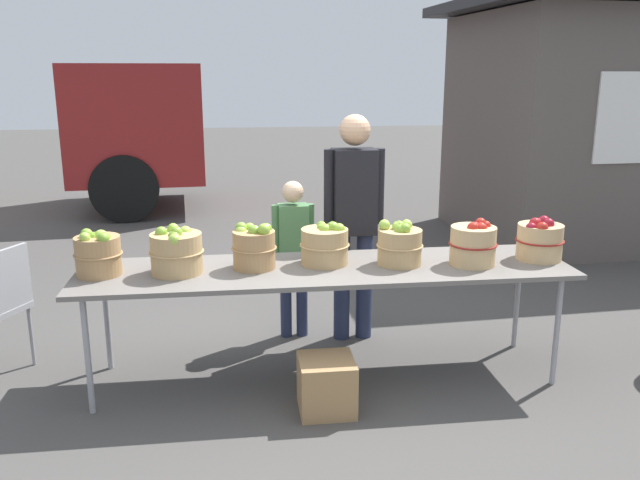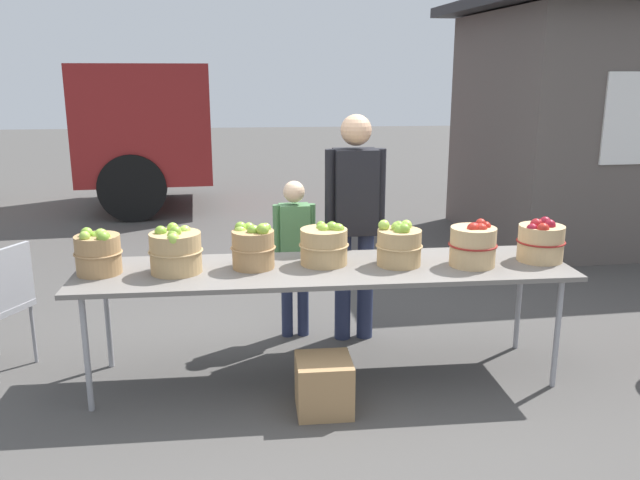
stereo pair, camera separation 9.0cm
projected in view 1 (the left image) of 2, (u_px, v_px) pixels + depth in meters
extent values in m
plane|color=#474442|center=(326.00, 376.00, 4.33)|extent=(40.00, 40.00, 0.00)
cube|color=slate|center=(326.00, 269.00, 4.15)|extent=(3.10, 0.76, 0.03)
cylinder|color=#99999E|center=(88.00, 356.00, 3.78)|extent=(0.04, 0.04, 0.72)
cylinder|color=#99999E|center=(557.00, 331.00, 4.14)|extent=(0.04, 0.04, 0.72)
cylinder|color=#99999E|center=(107.00, 318.00, 4.35)|extent=(0.04, 0.04, 0.72)
cylinder|color=#99999E|center=(517.00, 300.00, 4.71)|extent=(0.04, 0.04, 0.72)
cylinder|color=#A87F51|center=(98.00, 256.00, 3.96)|extent=(0.27, 0.27, 0.24)
torus|color=#A87F51|center=(98.00, 254.00, 3.96)|extent=(0.29, 0.29, 0.01)
sphere|color=#9EC647|center=(101.00, 236.00, 3.94)|extent=(0.08, 0.08, 0.08)
sphere|color=#7AA833|center=(87.00, 234.00, 3.92)|extent=(0.07, 0.07, 0.07)
sphere|color=#7AA833|center=(97.00, 237.00, 3.95)|extent=(0.07, 0.07, 0.07)
sphere|color=#9EC647|center=(97.00, 238.00, 3.94)|extent=(0.07, 0.07, 0.07)
sphere|color=#7AA833|center=(103.00, 239.00, 3.85)|extent=(0.07, 0.07, 0.07)
sphere|color=#9EC647|center=(85.00, 238.00, 3.85)|extent=(0.06, 0.06, 0.06)
sphere|color=#7AA833|center=(105.00, 238.00, 3.89)|extent=(0.07, 0.07, 0.07)
cylinder|color=tan|center=(177.00, 253.00, 4.00)|extent=(0.31, 0.31, 0.25)
torus|color=tan|center=(176.00, 251.00, 3.99)|extent=(0.33, 0.33, 0.01)
sphere|color=#7AA833|center=(176.00, 232.00, 3.93)|extent=(0.07, 0.07, 0.07)
sphere|color=#7AA833|center=(161.00, 232.00, 3.96)|extent=(0.07, 0.07, 0.07)
sphere|color=#8CB738|center=(173.00, 229.00, 4.04)|extent=(0.07, 0.07, 0.07)
sphere|color=#9EC647|center=(185.00, 232.00, 4.04)|extent=(0.08, 0.08, 0.08)
sphere|color=#9EC647|center=(175.00, 235.00, 3.96)|extent=(0.07, 0.07, 0.07)
sphere|color=#7AA833|center=(174.00, 237.00, 3.92)|extent=(0.08, 0.08, 0.08)
sphere|color=#9EC647|center=(174.00, 240.00, 3.85)|extent=(0.07, 0.07, 0.07)
cylinder|color=#A87F51|center=(254.00, 250.00, 4.10)|extent=(0.26, 0.26, 0.24)
torus|color=#A87F51|center=(254.00, 248.00, 4.10)|extent=(0.28, 0.28, 0.01)
sphere|color=#8CB738|center=(250.00, 228.00, 4.14)|extent=(0.07, 0.07, 0.07)
sphere|color=#9EC647|center=(241.00, 232.00, 4.09)|extent=(0.07, 0.07, 0.07)
sphere|color=#8CB738|center=(264.00, 230.00, 4.01)|extent=(0.08, 0.08, 0.08)
sphere|color=#7AA833|center=(241.00, 228.00, 4.10)|extent=(0.07, 0.07, 0.07)
sphere|color=#9EC647|center=(241.00, 231.00, 4.11)|extent=(0.08, 0.08, 0.08)
sphere|color=#7AA833|center=(266.00, 229.00, 4.12)|extent=(0.07, 0.07, 0.07)
sphere|color=#7AA833|center=(254.00, 231.00, 4.04)|extent=(0.08, 0.08, 0.08)
cylinder|color=tan|center=(325.00, 246.00, 4.19)|extent=(0.30, 0.30, 0.23)
torus|color=tan|center=(325.00, 245.00, 4.19)|extent=(0.32, 0.32, 0.01)
sphere|color=#7AA833|center=(321.00, 226.00, 4.27)|extent=(0.07, 0.07, 0.07)
sphere|color=#7AA833|center=(322.00, 229.00, 4.19)|extent=(0.07, 0.07, 0.07)
sphere|color=#7AA833|center=(333.00, 228.00, 4.16)|extent=(0.08, 0.08, 0.08)
sphere|color=#8CB738|center=(339.00, 229.00, 4.15)|extent=(0.08, 0.08, 0.08)
sphere|color=#8CB738|center=(325.00, 230.00, 4.15)|extent=(0.07, 0.07, 0.07)
sphere|color=#9EC647|center=(328.00, 229.00, 4.16)|extent=(0.07, 0.07, 0.07)
cylinder|color=tan|center=(400.00, 247.00, 4.18)|extent=(0.28, 0.28, 0.23)
torus|color=tan|center=(400.00, 245.00, 4.18)|extent=(0.30, 0.30, 0.01)
sphere|color=#9EC647|center=(398.00, 227.00, 4.16)|extent=(0.08, 0.08, 0.08)
sphere|color=#9EC647|center=(407.00, 225.00, 4.22)|extent=(0.07, 0.07, 0.07)
sphere|color=#8CB738|center=(401.00, 228.00, 4.20)|extent=(0.08, 0.08, 0.08)
sphere|color=#7AA833|center=(401.00, 231.00, 4.11)|extent=(0.08, 0.08, 0.08)
sphere|color=#7AA833|center=(405.00, 229.00, 4.09)|extent=(0.07, 0.07, 0.07)
sphere|color=#9EC647|center=(384.00, 225.00, 4.16)|extent=(0.07, 0.07, 0.07)
sphere|color=#7AA833|center=(399.00, 226.00, 4.16)|extent=(0.07, 0.07, 0.07)
cylinder|color=tan|center=(473.00, 246.00, 4.17)|extent=(0.29, 0.29, 0.25)
torus|color=maroon|center=(473.00, 244.00, 4.17)|extent=(0.31, 0.31, 0.01)
sphere|color=maroon|center=(475.00, 228.00, 4.14)|extent=(0.08, 0.08, 0.08)
sphere|color=#B22319|center=(481.00, 229.00, 4.12)|extent=(0.08, 0.08, 0.08)
sphere|color=#B22319|center=(473.00, 228.00, 4.11)|extent=(0.07, 0.07, 0.07)
sphere|color=#B22319|center=(481.00, 223.00, 4.16)|extent=(0.07, 0.07, 0.07)
sphere|color=#B22319|center=(486.00, 226.00, 4.16)|extent=(0.07, 0.07, 0.07)
cylinder|color=tan|center=(539.00, 242.00, 4.30)|extent=(0.29, 0.29, 0.23)
torus|color=maroon|center=(540.00, 240.00, 4.29)|extent=(0.31, 0.31, 0.01)
sphere|color=#B22319|center=(542.00, 228.00, 4.17)|extent=(0.08, 0.08, 0.08)
sphere|color=maroon|center=(535.00, 224.00, 4.28)|extent=(0.08, 0.08, 0.08)
sphere|color=maroon|center=(549.00, 224.00, 4.24)|extent=(0.07, 0.07, 0.07)
sphere|color=maroon|center=(539.00, 223.00, 4.29)|extent=(0.07, 0.07, 0.07)
sphere|color=maroon|center=(544.00, 221.00, 4.28)|extent=(0.08, 0.08, 0.08)
sphere|color=maroon|center=(531.00, 228.00, 4.20)|extent=(0.07, 0.07, 0.07)
cylinder|color=#262D4C|center=(364.00, 285.00, 4.88)|extent=(0.12, 0.12, 0.81)
cylinder|color=#262D4C|center=(342.00, 286.00, 4.86)|extent=(0.12, 0.12, 0.81)
cube|color=black|center=(354.00, 192.00, 4.69)|extent=(0.31, 0.23, 0.61)
sphere|color=tan|center=(355.00, 130.00, 4.58)|extent=(0.22, 0.22, 0.22)
cylinder|color=black|center=(378.00, 186.00, 4.71)|extent=(0.08, 0.08, 0.54)
cylinder|color=black|center=(330.00, 188.00, 4.66)|extent=(0.08, 0.08, 0.54)
cylinder|color=#262D4C|center=(302.00, 299.00, 4.94)|extent=(0.08, 0.08, 0.58)
cylinder|color=#262D4C|center=(286.00, 300.00, 4.92)|extent=(0.08, 0.08, 0.58)
cube|color=#4C7F4C|center=(293.00, 234.00, 4.80)|extent=(0.22, 0.17, 0.43)
sphere|color=beige|center=(293.00, 192.00, 4.72)|extent=(0.16, 0.16, 0.16)
cylinder|color=#4C7F4C|center=(310.00, 230.00, 4.82)|extent=(0.06, 0.06, 0.39)
cylinder|color=#4C7F4C|center=(276.00, 231.00, 4.77)|extent=(0.06, 0.06, 0.39)
cube|color=maroon|center=(137.00, 122.00, 9.43)|extent=(1.96, 2.23, 1.60)
cube|color=black|center=(196.00, 98.00, 9.52)|extent=(0.18, 1.76, 0.80)
cylinder|color=black|center=(134.00, 168.00, 10.50)|extent=(0.92, 0.35, 0.90)
cylinder|color=black|center=(125.00, 188.00, 8.70)|extent=(0.92, 0.35, 0.90)
cube|color=#59514C|center=(598.00, 128.00, 7.80)|extent=(3.12, 2.55, 2.60)
cube|color=#262628|center=(611.00, 5.00, 7.46)|extent=(3.64, 3.08, 0.12)
cube|color=#99999E|center=(5.00, 280.00, 4.17)|extent=(0.20, 0.37, 0.40)
cylinder|color=gray|center=(31.00, 336.00, 4.44)|extent=(0.02, 0.02, 0.42)
cube|color=#A87F51|center=(326.00, 385.00, 3.86)|extent=(0.32, 0.32, 0.32)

